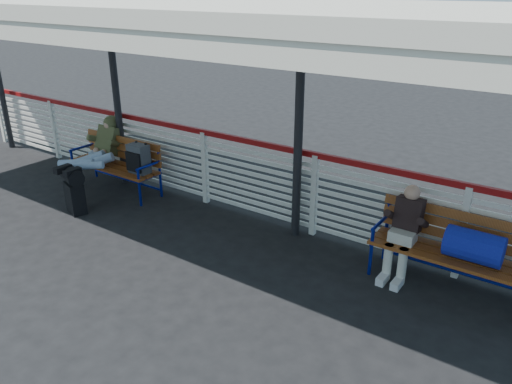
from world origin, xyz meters
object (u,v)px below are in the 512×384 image
Objects in this scene: bench_right at (464,245)px; companion_person at (404,231)px; luggage_stack at (74,188)px; traveler_man at (93,156)px; bench_left at (124,159)px.

companion_person reaches higher than bench_right.
luggage_stack is 0.42× the size of bench_right.
bench_right is (5.52, 1.18, 0.20)m from luggage_stack.
bench_right is 1.10× the size of traveler_man.
bench_left is at bearing -178.41° from bench_right.
luggage_stack is at bearing -91.28° from bench_left.
traveler_man reaches higher than bench_right.
luggage_stack is at bearing -166.63° from companion_person.
luggage_stack is 4.97m from companion_person.
bench_left is (0.02, 1.03, 0.20)m from luggage_stack.
bench_right is at bearing 2.75° from companion_person.
bench_left reaches higher than luggage_stack.
luggage_stack is 1.05m from bench_left.
traveler_man is 1.43× the size of companion_person.
traveler_man is (-5.86, -0.49, 0.07)m from bench_right.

